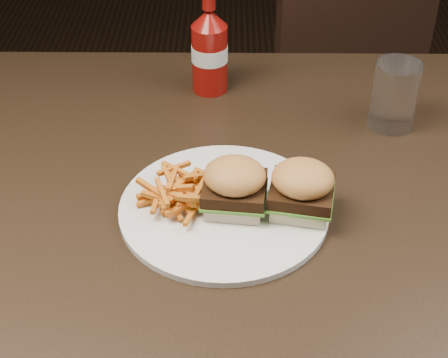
{
  "coord_description": "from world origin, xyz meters",
  "views": [
    {
      "loc": [
        -0.08,
        -0.81,
        1.38
      ],
      "look_at": [
        -0.09,
        -0.07,
        0.8
      ],
      "focal_mm": 55.0,
      "sensor_mm": 36.0,
      "label": 1
    }
  ],
  "objects_px": {
    "chair_far": "(310,105)",
    "tumbler": "(395,96)",
    "dining_table": "(281,188)",
    "ketchup_bottle": "(210,59)",
    "plate": "(224,208)"
  },
  "relations": [
    {
      "from": "chair_far",
      "to": "tumbler",
      "type": "height_order",
      "value": "tumbler"
    },
    {
      "from": "dining_table",
      "to": "plate",
      "type": "distance_m",
      "value": 0.12
    },
    {
      "from": "chair_far",
      "to": "plate",
      "type": "distance_m",
      "value": 0.89
    },
    {
      "from": "chair_far",
      "to": "tumbler",
      "type": "relative_size",
      "value": 3.44
    },
    {
      "from": "ketchup_bottle",
      "to": "plate",
      "type": "bearing_deg",
      "value": -85.2
    },
    {
      "from": "ketchup_bottle",
      "to": "tumbler",
      "type": "bearing_deg",
      "value": -20.3
    },
    {
      "from": "ketchup_bottle",
      "to": "tumbler",
      "type": "distance_m",
      "value": 0.32
    },
    {
      "from": "plate",
      "to": "tumbler",
      "type": "relative_size",
      "value": 2.55
    },
    {
      "from": "chair_far",
      "to": "ketchup_bottle",
      "type": "height_order",
      "value": "ketchup_bottle"
    },
    {
      "from": "dining_table",
      "to": "tumbler",
      "type": "bearing_deg",
      "value": 38.21
    },
    {
      "from": "ketchup_bottle",
      "to": "tumbler",
      "type": "height_order",
      "value": "ketchup_bottle"
    },
    {
      "from": "dining_table",
      "to": "tumbler",
      "type": "distance_m",
      "value": 0.25
    },
    {
      "from": "plate",
      "to": "ketchup_bottle",
      "type": "relative_size",
      "value": 2.37
    },
    {
      "from": "ketchup_bottle",
      "to": "tumbler",
      "type": "xyz_separation_m",
      "value": [
        0.3,
        -0.11,
        -0.01
      ]
    },
    {
      "from": "chair_far",
      "to": "tumbler",
      "type": "bearing_deg",
      "value": 74.3
    }
  ]
}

